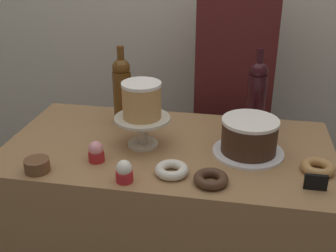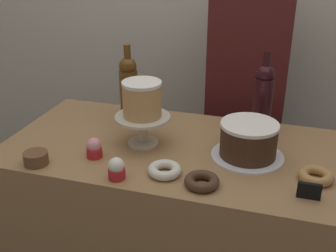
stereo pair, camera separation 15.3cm
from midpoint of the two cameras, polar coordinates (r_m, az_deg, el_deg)
back_wall at (r=2.30m, az=8.78°, el=15.89°), size 6.00×0.05×2.60m
display_counter at (r=1.83m, az=2.50°, el=-15.63°), size 1.22×0.65×0.92m
cake_stand_pedestal at (r=1.54m, az=-0.62°, el=0.06°), size 0.20×0.20×0.12m
white_layer_cake at (r=1.50m, az=-0.64°, el=3.63°), size 0.14×0.14×0.13m
silver_serving_platter at (r=1.53m, az=13.58°, el=-4.08°), size 0.26×0.26×0.01m
chocolate_round_cake at (r=1.50m, az=13.82°, el=-1.84°), size 0.20×0.20×0.12m
wine_bottle_dark_red at (r=1.69m, az=15.36°, el=3.82°), size 0.08×0.08×0.33m
wine_bottle_amber at (r=1.73m, az=-2.85°, el=5.15°), size 0.08×0.08×0.33m
cupcake_vanilla at (r=1.35m, az=-3.81°, el=-5.94°), size 0.06×0.06×0.07m
cupcake_strawberry at (r=1.48m, az=-7.14°, el=-3.09°), size 0.06×0.06×0.07m
donut_sugar at (r=1.38m, az=2.74°, el=-6.09°), size 0.11×0.11×0.03m
donut_maple at (r=1.46m, az=22.38°, el=-6.39°), size 0.11×0.11×0.03m
donut_chocolate at (r=1.33m, az=7.96°, el=-7.54°), size 0.11×0.11×0.03m
cookie_stack at (r=1.48m, az=-14.76°, el=-4.33°), size 0.08×0.08×0.04m
price_sign_chalkboard at (r=1.35m, az=21.82°, el=-8.31°), size 0.07×0.01×0.05m
barista_figure at (r=2.10m, az=12.47°, el=1.62°), size 0.36×0.22×1.60m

